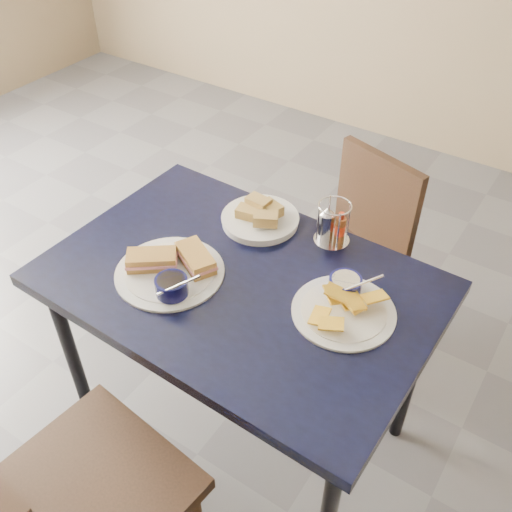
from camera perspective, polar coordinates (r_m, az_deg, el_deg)
The scene contains 8 objects.
ground at distance 2.15m, azimuth -5.91°, elevation -19.12°, with size 6.00×6.00×0.00m, color #55555A.
dining_table at distance 1.67m, azimuth -1.62°, elevation -4.13°, with size 1.11×0.76×0.75m.
chair_near at distance 1.52m, azimuth -19.52°, elevation -22.33°, with size 0.50×0.48×0.97m.
chair_far at distance 2.27m, azimuth 9.64°, elevation 1.98°, with size 0.46×0.45×0.79m.
sandwich_plate at distance 1.63m, azimuth -8.42°, elevation -1.28°, with size 0.32×0.31×0.12m.
plantain_plate at distance 1.54m, azimuth 8.81°, elevation -4.55°, with size 0.28×0.28×0.12m.
bread_basket at distance 1.81m, azimuth 0.44°, elevation 3.90°, with size 0.24×0.24×0.07m.
condiment_caddy at distance 1.73m, azimuth 7.58°, elevation 3.07°, with size 0.11×0.11×0.14m.
Camera 1 is at (0.77, -0.77, 1.86)m, focal length 40.00 mm.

